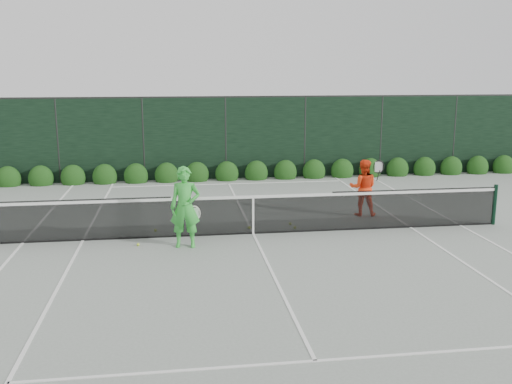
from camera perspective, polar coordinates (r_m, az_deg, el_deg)
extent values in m
plane|color=gray|center=(14.21, -0.28, -4.21)|extent=(80.00, 80.00, 0.00)
cylinder|color=black|center=(16.21, 22.75, -1.17)|extent=(0.10, 0.10, 1.07)
cube|color=black|center=(14.15, -17.41, -2.72)|extent=(4.40, 0.01, 1.02)
cube|color=black|center=(14.08, -0.28, -2.34)|extent=(4.00, 0.01, 0.96)
cube|color=black|center=(15.21, 15.60, -1.59)|extent=(4.40, 0.01, 1.02)
cube|color=white|center=(13.98, -0.29, -0.49)|extent=(12.80, 0.03, 0.07)
cube|color=black|center=(14.21, -0.28, -4.13)|extent=(12.80, 0.02, 0.04)
cube|color=white|center=(14.09, -0.28, -2.43)|extent=(0.05, 0.03, 0.91)
imported|color=green|center=(13.07, -7.10, -1.52)|extent=(0.73, 0.52, 1.87)
torus|color=white|center=(13.22, -6.22, -2.17)|extent=(0.30, 0.08, 0.30)
cylinder|color=black|center=(13.28, -6.19, -3.17)|extent=(0.10, 0.03, 0.30)
imported|color=#FF3E15|center=(16.11, 10.67, 0.43)|extent=(0.90, 0.78, 1.58)
torus|color=black|center=(15.93, 12.17, 2.48)|extent=(0.30, 0.05, 0.30)
cylinder|color=black|center=(15.97, 12.14, 1.63)|extent=(0.10, 0.03, 0.30)
cube|color=white|center=(14.55, -22.29, -4.73)|extent=(0.06, 23.77, 0.01)
cube|color=white|center=(15.88, 19.75, -3.16)|extent=(0.06, 23.77, 0.01)
cube|color=white|center=(14.27, -16.94, -4.66)|extent=(0.06, 23.77, 0.01)
cube|color=white|center=(15.30, 15.20, -3.43)|extent=(0.06, 23.77, 0.01)
cube|color=white|center=(25.77, -3.89, 3.19)|extent=(11.03, 0.06, 0.01)
cube|color=white|center=(20.39, -2.73, 0.82)|extent=(8.23, 0.06, 0.01)
cube|color=white|center=(8.36, 5.96, -16.45)|extent=(8.23, 0.06, 0.01)
cube|color=white|center=(14.21, -0.28, -4.19)|extent=(0.06, 12.80, 0.01)
cube|color=black|center=(21.24, -3.06, 5.36)|extent=(32.00, 0.06, 3.00)
cube|color=#262826|center=(21.11, -3.10, 9.48)|extent=(32.00, 0.06, 0.06)
cylinder|color=#262826|center=(21.56, -19.20, 4.80)|extent=(0.08, 0.08, 3.00)
cylinder|color=#262826|center=(21.19, -11.19, 5.13)|extent=(0.08, 0.08, 3.00)
cylinder|color=#262826|center=(21.24, -3.06, 5.36)|extent=(0.08, 0.08, 3.00)
cylinder|color=#262826|center=(21.71, 4.89, 5.48)|extent=(0.08, 0.08, 3.00)
cylinder|color=#262826|center=(22.57, 12.37, 5.49)|extent=(0.08, 0.08, 3.00)
cylinder|color=#262826|center=(23.78, 19.19, 5.43)|extent=(0.08, 0.08, 3.00)
ellipsoid|color=#123D10|center=(21.80, -23.53, 1.17)|extent=(0.86, 0.65, 0.94)
ellipsoid|color=#123D10|center=(21.53, -20.71, 1.27)|extent=(0.86, 0.65, 0.94)
ellipsoid|color=#123D10|center=(21.32, -17.82, 1.37)|extent=(0.86, 0.65, 0.94)
ellipsoid|color=#123D10|center=(21.15, -14.89, 1.47)|extent=(0.86, 0.65, 0.94)
ellipsoid|color=#123D10|center=(21.05, -11.92, 1.57)|extent=(0.86, 0.65, 0.94)
ellipsoid|color=#123D10|center=(21.00, -8.92, 1.66)|extent=(0.86, 0.65, 0.94)
ellipsoid|color=#123D10|center=(21.01, -5.92, 1.75)|extent=(0.86, 0.65, 0.94)
ellipsoid|color=#123D10|center=(21.08, -2.93, 1.83)|extent=(0.86, 0.65, 0.94)
ellipsoid|color=#123D10|center=(21.21, 0.03, 1.91)|extent=(0.86, 0.65, 0.94)
ellipsoid|color=#123D10|center=(21.39, 2.95, 1.98)|extent=(0.86, 0.65, 0.94)
ellipsoid|color=#123D10|center=(21.62, 5.81, 2.04)|extent=(0.86, 0.65, 0.94)
ellipsoid|color=#123D10|center=(21.91, 8.61, 2.10)|extent=(0.86, 0.65, 0.94)
ellipsoid|color=#123D10|center=(22.25, 11.33, 2.15)|extent=(0.86, 0.65, 0.94)
ellipsoid|color=#123D10|center=(22.64, 13.96, 2.20)|extent=(0.86, 0.65, 0.94)
ellipsoid|color=#123D10|center=(23.07, 16.49, 2.24)|extent=(0.86, 0.65, 0.94)
ellipsoid|color=#123D10|center=(23.55, 18.93, 2.27)|extent=(0.86, 0.65, 0.94)
ellipsoid|color=#123D10|center=(24.07, 21.27, 2.30)|extent=(0.86, 0.65, 0.94)
ellipsoid|color=#123D10|center=(24.62, 23.51, 2.32)|extent=(0.86, 0.65, 0.94)
sphere|color=#CEEB34|center=(14.66, -0.71, -3.55)|extent=(0.07, 0.07, 0.07)
sphere|color=#CEEB34|center=(15.05, 3.45, -3.16)|extent=(0.07, 0.07, 0.07)
sphere|color=#CEEB34|center=(14.64, -0.61, -3.58)|extent=(0.07, 0.07, 0.07)
sphere|color=#CEEB34|center=(14.61, -10.02, -3.80)|extent=(0.07, 0.07, 0.07)
sphere|color=#CEEB34|center=(14.68, 3.92, -3.56)|extent=(0.07, 0.07, 0.07)
sphere|color=#CEEB34|center=(13.53, -11.71, -5.17)|extent=(0.07, 0.07, 0.07)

